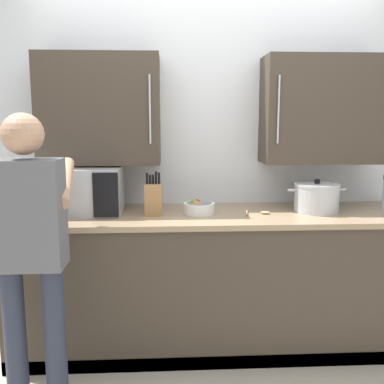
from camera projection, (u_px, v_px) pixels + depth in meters
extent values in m
cube|color=silver|center=(209.00, 151.00, 3.24)|extent=(4.16, 0.10, 2.62)
cube|color=#3D3328|center=(100.00, 110.00, 2.94)|extent=(0.80, 0.32, 0.73)
cylinder|color=#B7BABF|center=(150.00, 109.00, 2.79)|extent=(0.01, 0.01, 0.44)
cube|color=#3D3328|center=(321.00, 110.00, 3.02)|extent=(0.80, 0.32, 0.73)
cylinder|color=#B7BABF|center=(279.00, 109.00, 2.83)|extent=(0.01, 0.01, 0.44)
cube|color=#3D3328|center=(214.00, 282.00, 2.99)|extent=(2.64, 0.68, 0.89)
cube|color=#937A5B|center=(214.00, 215.00, 2.91)|extent=(2.68, 0.72, 0.03)
cube|color=black|center=(218.00, 361.00, 2.74)|extent=(2.64, 0.04, 0.09)
cube|color=#B7BABF|center=(79.00, 190.00, 2.88)|extent=(0.56, 0.37, 0.30)
cube|color=beige|center=(67.00, 191.00, 2.87)|extent=(0.36, 0.32, 0.24)
cube|color=black|center=(106.00, 195.00, 2.71)|extent=(0.16, 0.01, 0.28)
cube|color=black|center=(16.00, 202.00, 2.49)|extent=(0.03, 0.40, 0.28)
cube|color=#A37547|center=(153.00, 199.00, 2.85)|extent=(0.11, 0.15, 0.20)
cylinder|color=black|center=(147.00, 178.00, 2.80)|extent=(0.02, 0.02, 0.07)
cylinder|color=black|center=(150.00, 179.00, 2.81)|extent=(0.02, 0.02, 0.06)
cylinder|color=black|center=(153.00, 179.00, 2.81)|extent=(0.02, 0.02, 0.06)
cylinder|color=black|center=(156.00, 178.00, 2.81)|extent=(0.02, 0.02, 0.08)
cylinder|color=black|center=(159.00, 178.00, 2.81)|extent=(0.02, 0.02, 0.07)
cylinder|color=#B7BABF|center=(316.00, 199.00, 2.93)|extent=(0.29, 0.29, 0.18)
cylinder|color=#B7BABF|center=(317.00, 185.00, 2.91)|extent=(0.30, 0.30, 0.02)
cylinder|color=black|center=(317.00, 181.00, 2.91)|extent=(0.04, 0.04, 0.03)
cylinder|color=#B7BABF|center=(291.00, 190.00, 2.91)|extent=(0.05, 0.02, 0.02)
cylinder|color=#B7BABF|center=(342.00, 190.00, 2.93)|extent=(0.05, 0.02, 0.02)
cylinder|color=white|center=(199.00, 208.00, 2.88)|extent=(0.20, 0.20, 0.07)
cylinder|color=slate|center=(199.00, 206.00, 2.88)|extent=(0.17, 0.17, 0.04)
sphere|color=#5B9333|center=(194.00, 203.00, 2.89)|extent=(0.05, 0.05, 0.05)
sphere|color=orange|center=(197.00, 204.00, 2.86)|extent=(0.04, 0.04, 0.04)
sphere|color=red|center=(197.00, 202.00, 2.92)|extent=(0.05, 0.05, 0.05)
cylinder|color=tan|center=(247.00, 212.00, 2.89)|extent=(0.05, 0.18, 0.01)
ellipsoid|color=tan|center=(265.00, 212.00, 2.87)|extent=(0.07, 0.05, 0.02)
cylinder|color=#282D3D|center=(16.00, 344.00, 2.23)|extent=(0.11, 0.11, 0.81)
cylinder|color=#282D3D|center=(56.00, 343.00, 2.24)|extent=(0.11, 0.11, 0.81)
cube|color=#56565B|center=(28.00, 214.00, 2.13)|extent=(0.34, 0.20, 0.54)
sphere|color=tan|center=(23.00, 134.00, 2.06)|extent=(0.20, 0.20, 0.20)
cylinder|color=tan|center=(66.00, 181.00, 2.33)|extent=(0.14, 0.47, 0.22)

